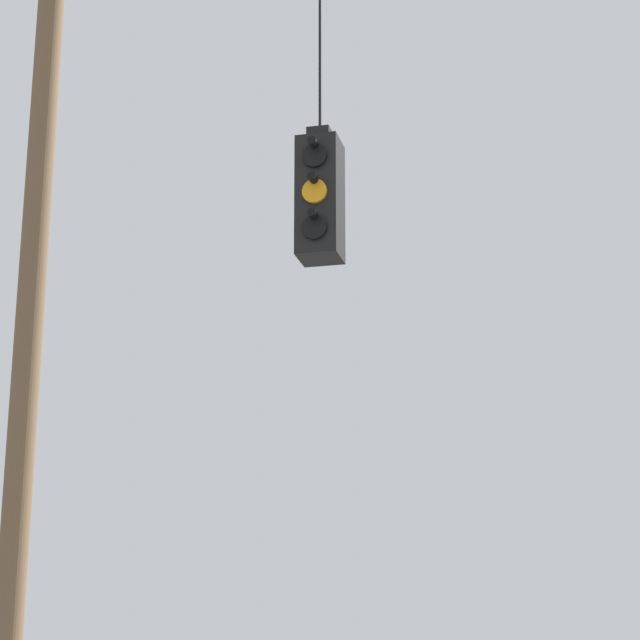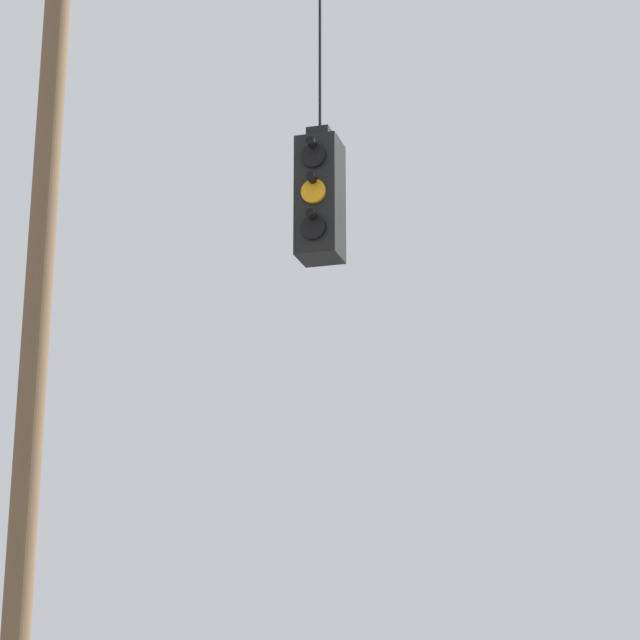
{
  "view_description": "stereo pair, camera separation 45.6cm",
  "coord_description": "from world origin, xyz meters",
  "views": [
    {
      "loc": [
        -0.72,
        -9.17,
        1.67
      ],
      "look_at": [
        -2.91,
        -0.1,
        4.41
      ],
      "focal_mm": 70.0,
      "sensor_mm": 36.0,
      "label": 1
    },
    {
      "loc": [
        -0.28,
        -9.05,
        1.67
      ],
      "look_at": [
        -2.91,
        -0.1,
        4.41
      ],
      "focal_mm": 70.0,
      "sensor_mm": 36.0,
      "label": 2
    }
  ],
  "objects": [
    {
      "name": "traffic_light_near_left_pole",
      "position": [
        -2.91,
        -0.11,
        5.45
      ],
      "size": [
        0.34,
        0.46,
        3.38
      ],
      "color": "black"
    },
    {
      "name": "utility_pole_left",
      "position": [
        -5.39,
        -0.1,
        4.56
      ],
      "size": [
        0.23,
        0.23,
        9.14
      ],
      "color": "brown",
      "rests_on": "ground_plane"
    }
  ]
}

